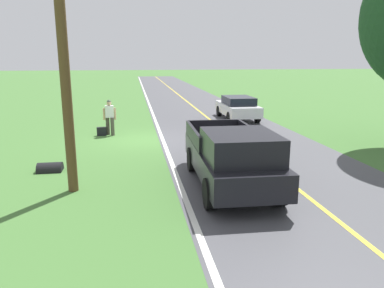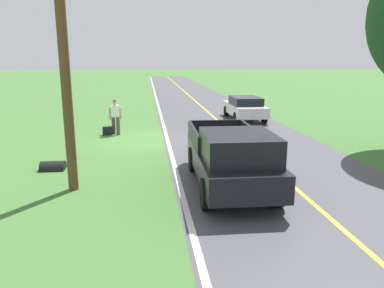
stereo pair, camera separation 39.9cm
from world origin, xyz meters
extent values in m
plane|color=#427033|center=(0.00, 0.00, 0.00)|extent=(200.00, 200.00, 0.00)
cube|color=#47474C|center=(-4.21, 0.00, 0.00)|extent=(7.06, 120.00, 0.00)
cube|color=silver|center=(-0.86, 0.00, 0.01)|extent=(0.16, 117.60, 0.00)
cube|color=gold|center=(-4.21, 0.00, 0.01)|extent=(0.14, 117.60, 0.00)
cylinder|color=#4C473D|center=(1.48, -1.27, 0.44)|extent=(0.18, 0.18, 0.88)
cylinder|color=#4C473D|center=(1.72, -1.49, 0.44)|extent=(0.18, 0.18, 0.88)
cube|color=white|center=(1.60, -1.38, 1.17)|extent=(0.42, 0.29, 0.58)
sphere|color=tan|center=(1.60, -1.38, 1.57)|extent=(0.23, 0.23, 0.23)
sphere|color=#4C564C|center=(1.60, -1.38, 1.65)|extent=(0.20, 0.20, 0.20)
cube|color=navy|center=(1.62, -1.58, 1.20)|extent=(0.34, 0.23, 0.44)
cylinder|color=tan|center=(1.34, -1.39, 1.06)|extent=(0.10, 0.10, 0.58)
cylinder|color=tan|center=(1.86, -1.34, 1.06)|extent=(0.10, 0.10, 0.58)
cube|color=black|center=(2.02, -1.30, 0.21)|extent=(0.48, 0.24, 0.42)
cube|color=black|center=(-2.33, 6.71, 0.75)|extent=(2.12, 5.44, 0.70)
cube|color=black|center=(-2.31, 7.90, 1.46)|extent=(1.89, 2.20, 0.72)
cube|color=black|center=(-2.31, 7.90, 1.53)|extent=(1.71, 1.33, 0.43)
cube|color=black|center=(-3.30, 5.65, 1.33)|extent=(0.17, 3.03, 0.45)
cube|color=black|center=(-1.42, 5.61, 1.33)|extent=(0.17, 3.03, 0.45)
cube|color=black|center=(-2.39, 4.12, 1.33)|extent=(1.84, 0.14, 0.45)
cylinder|color=black|center=(-3.19, 8.48, 0.40)|extent=(0.32, 0.81, 0.80)
cylinder|color=black|center=(-1.39, 8.44, 0.40)|extent=(0.32, 0.81, 0.80)
cylinder|color=black|center=(-3.27, 5.18, 0.40)|extent=(0.32, 0.81, 0.80)
cylinder|color=black|center=(-1.47, 5.14, 0.40)|extent=(0.32, 0.81, 0.80)
cube|color=silver|center=(-5.94, -5.16, 0.64)|extent=(1.89, 4.41, 0.62)
cube|color=black|center=(-5.94, -4.96, 1.18)|extent=(1.65, 2.39, 0.46)
cylinder|color=black|center=(-5.10, -6.57, 0.33)|extent=(0.25, 0.66, 0.66)
cylinder|color=black|center=(-6.79, -6.56, 0.33)|extent=(0.25, 0.66, 0.66)
cylinder|color=black|center=(-5.08, -3.77, 0.33)|extent=(0.25, 0.66, 0.66)
cylinder|color=black|center=(-6.77, -3.76, 0.33)|extent=(0.25, 0.66, 0.66)
cylinder|color=brown|center=(2.23, 6.53, 3.63)|extent=(0.28, 0.28, 7.25)
cylinder|color=black|center=(3.30, 4.46, 0.00)|extent=(0.80, 0.60, 0.60)
camera|label=1|loc=(0.46, 17.12, 3.75)|focal=34.92mm
camera|label=2|loc=(0.06, 17.18, 3.75)|focal=34.92mm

